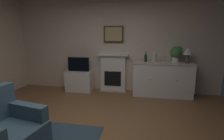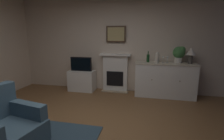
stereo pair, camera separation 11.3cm
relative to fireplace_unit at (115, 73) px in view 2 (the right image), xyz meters
The scene contains 13 objects.
wall_rear 0.79m from the fireplace_unit, 86.25° to the left, with size 5.90×0.06×2.66m, color beige.
fireplace_unit is the anchor object (origin of this frame).
framed_picture 1.09m from the fireplace_unit, 90.00° to the left, with size 0.55×0.04×0.45m.
sideboard_cabinet 1.38m from the fireplace_unit, ahead, with size 1.56×0.49×0.91m.
table_lamp 2.06m from the fireplace_unit, ahead, with size 0.26×0.26×0.40m.
wine_bottle 1.03m from the fireplace_unit, ahead, with size 0.08×0.08×0.29m.
wine_glass_left 1.39m from the fireplace_unit, ahead, with size 0.07×0.07×0.16m.
wine_glass_center 1.49m from the fireplace_unit, ahead, with size 0.07×0.07×0.16m.
vase_decorative 1.26m from the fireplace_unit, 11.32° to the right, with size 0.11×0.11×0.28m.
tv_cabinet 1.02m from the fireplace_unit, behind, with size 0.75×0.42×0.60m.
tv_set 1.02m from the fireplace_unit, 169.23° to the right, with size 0.62×0.07×0.40m.
potted_plant_small 1.80m from the fireplace_unit, ahead, with size 0.30×0.30×0.43m.
armchair 3.12m from the fireplace_unit, 108.35° to the right, with size 0.93×0.90×0.92m.
Camera 2 is at (0.90, -2.30, 1.63)m, focal length 27.17 mm.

